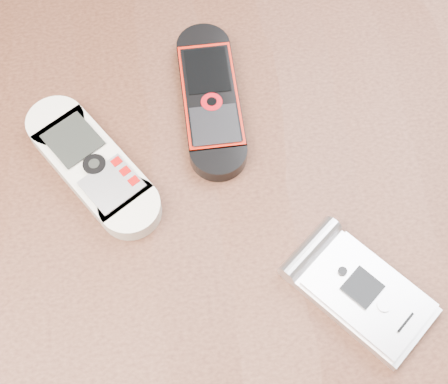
{
  "coord_description": "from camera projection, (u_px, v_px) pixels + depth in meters",
  "views": [
    {
      "loc": [
        -0.02,
        -0.21,
        1.19
      ],
      "look_at": [
        0.01,
        0.0,
        0.76
      ],
      "focal_mm": 50.0,
      "sensor_mm": 36.0,
      "label": 1
    }
  ],
  "objects": [
    {
      "name": "ground",
      "position": [
        221.0,
        372.0,
        1.16
      ],
      "size": [
        4.0,
        4.0,
        0.0
      ],
      "primitive_type": "plane",
      "color": "#472B19",
      "rests_on": "ground"
    },
    {
      "name": "table",
      "position": [
        219.0,
        247.0,
        0.58
      ],
      "size": [
        1.2,
        0.8,
        0.75
      ],
      "color": "black",
      "rests_on": "ground"
    },
    {
      "name": "nokia_white",
      "position": [
        92.0,
        165.0,
        0.49
      ],
      "size": [
        0.12,
        0.15,
        0.02
      ],
      "primitive_type": "cube",
      "rotation": [
        0.0,
        0.0,
        0.59
      ],
      "color": "silver",
      "rests_on": "table"
    },
    {
      "name": "nokia_black_red",
      "position": [
        211.0,
        98.0,
        0.52
      ],
      "size": [
        0.05,
        0.15,
        0.02
      ],
      "primitive_type": "cube",
      "rotation": [
        0.0,
        0.0,
        0.0
      ],
      "color": "black",
      "rests_on": "table"
    },
    {
      "name": "motorola_razr",
      "position": [
        364.0,
        293.0,
        0.45
      ],
      "size": [
        0.11,
        0.12,
        0.02
      ],
      "primitive_type": "cube",
      "rotation": [
        0.0,
        0.0,
        0.7
      ],
      "color": "silver",
      "rests_on": "table"
    }
  ]
}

